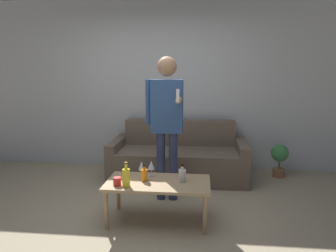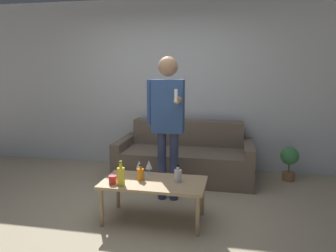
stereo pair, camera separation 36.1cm
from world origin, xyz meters
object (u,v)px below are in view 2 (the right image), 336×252
object	(u,v)px
couch	(185,158)
person_standing_front	(168,115)
coffee_table	(154,185)
bottle_orange	(141,174)

from	to	relation	value
couch	person_standing_front	distance (m)	1.18
couch	person_standing_front	world-z (taller)	person_standing_front
couch	coffee_table	distance (m)	1.50
bottle_orange	person_standing_front	distance (m)	0.83
coffee_table	bottle_orange	world-z (taller)	bottle_orange
bottle_orange	person_standing_front	xyz separation A→B (m)	(0.17, 0.59, 0.56)
coffee_table	bottle_orange	xyz separation A→B (m)	(-0.15, 0.01, 0.11)
coffee_table	person_standing_front	world-z (taller)	person_standing_front
coffee_table	person_standing_front	size ratio (longest dim) A/B	0.62
couch	coffee_table	xyz separation A→B (m)	(-0.11, -1.50, 0.10)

